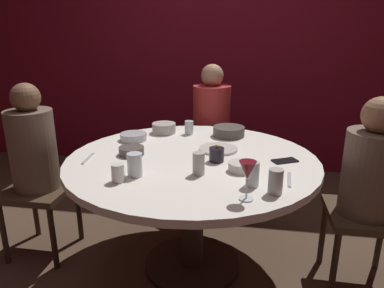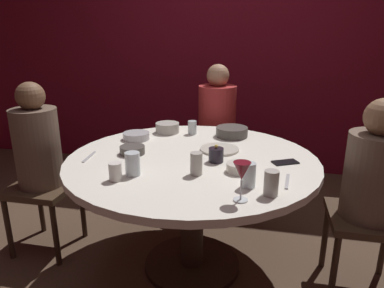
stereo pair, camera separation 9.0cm
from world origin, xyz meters
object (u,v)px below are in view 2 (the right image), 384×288
(bowl_serving_large, at_px, (136,136))
(wine_glass, at_px, (242,173))
(cup_by_right_diner, at_px, (271,183))
(dining_table, at_px, (192,179))
(bowl_salad_center, at_px, (239,168))
(dinner_plate, at_px, (219,149))
(cell_phone, at_px, (285,162))
(cup_center_front, at_px, (249,175))
(cup_by_left_diner, at_px, (196,164))
(cup_far_edge, at_px, (115,172))
(seated_diner_right, at_px, (374,178))
(bowl_sauce_side, at_px, (132,150))
(cup_near_candle, at_px, (192,127))
(bowl_rice_portion, at_px, (167,128))
(bowl_small_white, at_px, (232,132))
(cup_beside_wine, at_px, (133,164))
(candle_holder, at_px, (216,155))
(seated_diner_left, at_px, (38,151))

(bowl_serving_large, bearing_deg, wine_glass, -45.07)
(bowl_serving_large, relative_size, cup_by_right_diner, 1.53)
(dining_table, height_order, bowl_salad_center, bowl_salad_center)
(dining_table, relative_size, dinner_plate, 6.08)
(cell_phone, height_order, cup_center_front, cup_center_front)
(cup_by_left_diner, distance_m, cup_far_edge, 0.40)
(cell_phone, bearing_deg, wine_glass, -49.27)
(seated_diner_right, height_order, wine_glass, seated_diner_right)
(cup_center_front, bearing_deg, seated_diner_right, 28.61)
(bowl_serving_large, bearing_deg, cup_by_right_diner, -37.61)
(bowl_sauce_side, bearing_deg, cup_near_candle, 62.38)
(dining_table, xyz_separation_m, bowl_rice_portion, (-0.28, 0.48, 0.17))
(bowl_serving_large, height_order, cup_near_candle, cup_near_candle)
(dinner_plate, relative_size, bowl_sauce_side, 1.61)
(bowl_salad_center, xyz_separation_m, cup_by_right_diner, (0.16, -0.25, 0.03))
(bowl_sauce_side, bearing_deg, seated_diner_right, 0.66)
(bowl_small_white, xyz_separation_m, cup_far_edge, (-0.48, -0.88, 0.01))
(bowl_rice_portion, distance_m, cup_beside_wine, 0.80)
(dinner_plate, bearing_deg, candle_holder, -87.63)
(dining_table, distance_m, dinner_plate, 0.25)
(bowl_rice_portion, bearing_deg, dining_table, -59.25)
(dinner_plate, bearing_deg, cup_beside_wine, -128.02)
(bowl_rice_portion, xyz_separation_m, cup_by_right_diner, (0.73, -0.89, 0.02))
(bowl_small_white, bearing_deg, cup_by_right_diner, -73.27)
(seated_diner_right, distance_m, bowl_serving_large, 1.45)
(seated_diner_right, height_order, candle_holder, seated_diner_right)
(bowl_sauce_side, xyz_separation_m, cup_by_left_diner, (0.44, -0.23, 0.03))
(wine_glass, xyz_separation_m, dinner_plate, (-0.18, 0.65, -0.12))
(cell_phone, relative_size, cup_beside_wine, 1.17)
(seated_diner_right, bearing_deg, cup_by_left_diner, 15.35)
(seated_diner_left, relative_size, seated_diner_right, 1.02)
(bowl_sauce_side, bearing_deg, dinner_plate, 18.97)
(bowl_rice_portion, height_order, cup_beside_wine, cup_beside_wine)
(dinner_plate, height_order, cup_center_front, cup_center_front)
(cup_beside_wine, bearing_deg, bowl_rice_portion, 93.43)
(dining_table, xyz_separation_m, seated_diner_right, (0.98, 0.00, 0.10))
(seated_diner_right, height_order, bowl_salad_center, seated_diner_right)
(dinner_plate, xyz_separation_m, bowl_rice_portion, (-0.42, 0.32, 0.03))
(dinner_plate, bearing_deg, cup_near_candle, 126.66)
(seated_diner_right, distance_m, wine_glass, 0.84)
(candle_holder, height_order, cup_beside_wine, cup_beside_wine)
(bowl_rice_portion, xyz_separation_m, cup_by_left_diner, (0.36, -0.73, 0.02))
(candle_holder, height_order, wine_glass, wine_glass)
(dining_table, height_order, seated_diner_right, seated_diner_right)
(bowl_sauce_side, relative_size, cup_far_edge, 1.66)
(dining_table, bearing_deg, cup_by_right_diner, -42.92)
(bowl_sauce_side, bearing_deg, cup_center_front, -25.21)
(cup_near_candle, bearing_deg, cup_by_left_diner, -76.30)
(candle_holder, height_order, bowl_salad_center, candle_holder)
(cup_center_front, bearing_deg, wine_glass, -99.35)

